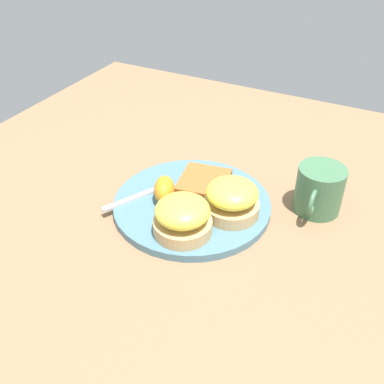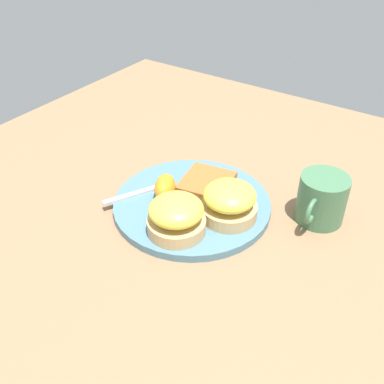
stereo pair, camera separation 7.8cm
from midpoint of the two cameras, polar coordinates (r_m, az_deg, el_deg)
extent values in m
plane|color=#846647|center=(0.80, 2.79, -2.08)|extent=(1.10, 1.10, 0.00)
cylinder|color=slate|center=(0.79, 2.80, -1.68)|extent=(0.28, 0.28, 0.01)
cylinder|color=tan|center=(0.72, 1.12, -4.35)|extent=(0.09, 0.09, 0.02)
ellipsoid|color=yellow|center=(0.70, 1.15, -2.38)|extent=(0.09, 0.09, 0.04)
cylinder|color=tan|center=(0.75, 7.49, -2.64)|extent=(0.09, 0.09, 0.02)
ellipsoid|color=yellow|center=(0.73, 7.68, -0.70)|extent=(0.09, 0.09, 0.04)
cube|color=#B05B29|center=(0.81, 4.80, 0.87)|extent=(0.11, 0.10, 0.02)
ellipsoid|color=orange|center=(0.78, -0.63, 0.45)|extent=(0.07, 0.06, 0.04)
cube|color=silver|center=(0.80, -4.75, -0.41)|extent=(0.10, 0.06, 0.00)
cube|color=silver|center=(0.85, 3.57, 2.12)|extent=(0.05, 0.04, 0.00)
cylinder|color=#42704C|center=(0.79, 18.90, -0.91)|extent=(0.08, 0.08, 0.08)
torus|color=#42704C|center=(0.75, 17.84, -2.43)|extent=(0.04, 0.01, 0.04)
camera|label=1|loc=(0.04, -87.14, 2.07)|focal=42.00mm
camera|label=2|loc=(0.04, 92.86, -2.07)|focal=42.00mm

